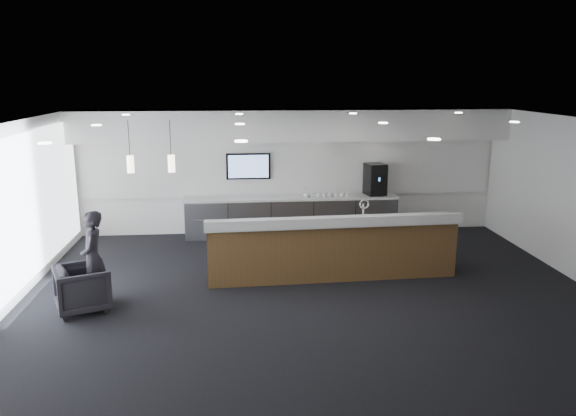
{
  "coord_description": "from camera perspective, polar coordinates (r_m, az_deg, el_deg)",
  "views": [
    {
      "loc": [
        -1.24,
        -9.31,
        3.74
      ],
      "look_at": [
        -0.29,
        1.3,
        1.23
      ],
      "focal_mm": 35.0,
      "sensor_mm": 36.0,
      "label": 1
    }
  ],
  "objects": [
    {
      "name": "ceiling",
      "position": [
        9.42,
        2.49,
        8.76
      ],
      "size": [
        10.0,
        8.0,
        0.02
      ],
      "primitive_type": "cube",
      "color": "black",
      "rests_on": "back_wall"
    },
    {
      "name": "wall_tv",
      "position": [
        13.38,
        -4.05,
        4.25
      ],
      "size": [
        1.05,
        0.08,
        0.62
      ],
      "color": "black",
      "rests_on": "back_wall"
    },
    {
      "name": "cup_3",
      "position": [
        13.3,
        4.29,
        1.35
      ],
      "size": [
        0.14,
        0.14,
        0.1
      ],
      "primitive_type": "imported",
      "rotation": [
        0.0,
        0.0,
        1.94
      ],
      "color": "white",
      "rests_on": "back_credenza"
    },
    {
      "name": "cup_5",
      "position": [
        13.26,
        3.1,
        1.33
      ],
      "size": [
        0.12,
        0.12,
        0.1
      ],
      "primitive_type": "imported",
      "rotation": [
        0.0,
        0.0,
        3.23
      ],
      "color": "white",
      "rests_on": "back_credenza"
    },
    {
      "name": "pendant_right",
      "position": [
        10.39,
        -15.43,
        4.55
      ],
      "size": [
        0.12,
        0.12,
        0.3
      ],
      "primitive_type": "cylinder",
      "color": "beige",
      "rests_on": "ceiling"
    },
    {
      "name": "back_wall",
      "position": [
        13.56,
        0.19,
        3.76
      ],
      "size": [
        10.0,
        0.02,
        3.0
      ],
      "primitive_type": "cube",
      "color": "white",
      "rests_on": "ground"
    },
    {
      "name": "info_sign_left",
      "position": [
        13.24,
        1.93,
        1.59
      ],
      "size": [
        0.16,
        0.04,
        0.22
      ],
      "primitive_type": "cube",
      "rotation": [
        0.0,
        0.0,
        0.11
      ],
      "color": "white",
      "rests_on": "back_credenza"
    },
    {
      "name": "ground",
      "position": [
        10.11,
        2.32,
        -8.45
      ],
      "size": [
        10.0,
        10.0,
        0.0
      ],
      "primitive_type": "plane",
      "color": "black",
      "rests_on": "ground"
    },
    {
      "name": "cup_7",
      "position": [
        13.22,
        1.9,
        1.31
      ],
      "size": [
        0.13,
        0.13,
        0.1
      ],
      "primitive_type": "imported",
      "rotation": [
        0.0,
        0.0,
        4.52
      ],
      "color": "white",
      "rests_on": "back_credenza"
    },
    {
      "name": "left_wall",
      "position": [
        10.29,
        -26.41,
        -0.71
      ],
      "size": [
        0.02,
        8.0,
        3.0
      ],
      "primitive_type": "cube",
      "color": "white",
      "rests_on": "ground"
    },
    {
      "name": "window_blinds_wall",
      "position": [
        10.27,
        -26.21,
        -0.71
      ],
      "size": [
        0.04,
        7.36,
        2.55
      ],
      "primitive_type": "cube",
      "color": "white",
      "rests_on": "left_wall"
    },
    {
      "name": "cup_1",
      "position": [
        13.35,
        5.48,
        1.37
      ],
      "size": [
        0.16,
        0.16,
        0.1
      ],
      "primitive_type": "imported",
      "rotation": [
        0.0,
        0.0,
        0.65
      ],
      "color": "white",
      "rests_on": "back_credenza"
    },
    {
      "name": "cup_2",
      "position": [
        13.32,
        4.89,
        1.36
      ],
      "size": [
        0.14,
        0.14,
        0.1
      ],
      "primitive_type": "imported",
      "rotation": [
        0.0,
        0.0,
        1.29
      ],
      "color": "white",
      "rests_on": "back_credenza"
    },
    {
      "name": "cup_6",
      "position": [
        13.24,
        2.5,
        1.32
      ],
      "size": [
        0.16,
        0.16,
        0.1
      ],
      "primitive_type": "imported",
      "rotation": [
        0.0,
        0.0,
        3.87
      ],
      "color": "white",
      "rests_on": "back_credenza"
    },
    {
      "name": "alcove_panel",
      "position": [
        13.51,
        0.21,
        4.16
      ],
      "size": [
        9.8,
        0.06,
        1.4
      ],
      "primitive_type": "cube",
      "color": "silver",
      "rests_on": "back_wall"
    },
    {
      "name": "cup_4",
      "position": [
        13.28,
        3.7,
        1.34
      ],
      "size": [
        0.15,
        0.15,
        0.1
      ],
      "primitive_type": "imported",
      "rotation": [
        0.0,
        0.0,
        2.58
      ],
      "color": "white",
      "rests_on": "back_credenza"
    },
    {
      "name": "lounge_guest",
      "position": [
        9.88,
        -19.18,
        -4.82
      ],
      "size": [
        0.46,
        0.63,
        1.59
      ],
      "primitive_type": "imported",
      "rotation": [
        0.0,
        0.0,
        -1.44
      ],
      "color": "black",
      "rests_on": "ground"
    },
    {
      "name": "service_counter",
      "position": [
        10.65,
        4.49,
        -4.05
      ],
      "size": [
        4.78,
        1.02,
        1.49
      ],
      "rotation": [
        0.0,
        0.0,
        0.05
      ],
      "color": "brown",
      "rests_on": "ground"
    },
    {
      "name": "coffee_machine",
      "position": [
        13.63,
        8.84,
        2.91
      ],
      "size": [
        0.51,
        0.6,
        0.75
      ],
      "rotation": [
        0.0,
        0.0,
        0.18
      ],
      "color": "black",
      "rests_on": "back_credenza"
    },
    {
      "name": "info_sign_right",
      "position": [
        13.33,
        4.46,
        1.7
      ],
      "size": [
        0.19,
        0.03,
        0.25
      ],
      "primitive_type": "cube",
      "rotation": [
        0.0,
        0.0,
        0.04
      ],
      "color": "white",
      "rests_on": "back_credenza"
    },
    {
      "name": "cup_0",
      "position": [
        13.37,
        6.07,
        1.38
      ],
      "size": [
        0.11,
        0.11,
        0.1
      ],
      "primitive_type": "imported",
      "color": "white",
      "rests_on": "back_credenza"
    },
    {
      "name": "back_credenza",
      "position": [
        13.41,
        0.33,
        -0.81
      ],
      "size": [
        5.06,
        0.66,
        0.95
      ],
      "color": "gray",
      "rests_on": "ground"
    },
    {
      "name": "ceiling_can_lights",
      "position": [
        9.43,
        2.48,
        8.58
      ],
      "size": [
        7.0,
        5.0,
        0.02
      ],
      "primitive_type": null,
      "color": "white",
      "rests_on": "ceiling"
    },
    {
      "name": "pendant_left",
      "position": [
        10.29,
        -11.58,
        4.68
      ],
      "size": [
        0.12,
        0.12,
        0.3
      ],
      "primitive_type": "cylinder",
      "color": "beige",
      "rests_on": "ceiling"
    },
    {
      "name": "armchair",
      "position": [
        9.79,
        -20.13,
        -7.66
      ],
      "size": [
        1.07,
        1.06,
        0.76
      ],
      "primitive_type": "imported",
      "rotation": [
        0.0,
        0.0,
        1.96
      ],
      "color": "black",
      "rests_on": "ground"
    },
    {
      "name": "soffit_bulkhead",
      "position": [
        12.97,
        0.38,
        8.45
      ],
      "size": [
        10.0,
        0.9,
        0.7
      ],
      "primitive_type": "cube",
      "color": "silver",
      "rests_on": "back_wall"
    }
  ]
}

